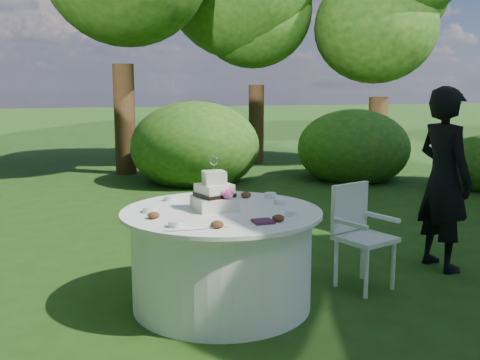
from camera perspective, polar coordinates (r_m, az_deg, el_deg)
name	(u,v)px	position (r m, az deg, el deg)	size (l,w,h in m)	color
ground	(222,304)	(4.59, -1.84, -12.50)	(80.00, 80.00, 0.00)	#1F370F
napkins	(263,221)	(3.96, 2.35, -4.23)	(0.14, 0.14, 0.02)	#471E36
feather_plume	(198,228)	(3.81, -4.32, -4.88)	(0.48, 0.07, 0.01)	white
guest	(444,179)	(5.58, 20.02, 0.10)	(0.63, 0.41, 1.72)	black
table	(222,257)	(4.46, -1.87, -7.87)	(1.56, 1.56, 0.77)	silver
cake	(215,195)	(4.36, -2.58, -1.53)	(0.34, 0.34, 0.42)	silver
chair	(359,228)	(4.94, 11.97, -4.77)	(0.54, 0.54, 0.89)	silver
votives	(224,206)	(4.40, -1.62, -2.67)	(1.18, 0.98, 0.04)	white
petal_cups	(225,212)	(4.18, -1.57, -3.27)	(0.96, 1.03, 0.05)	#562D16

